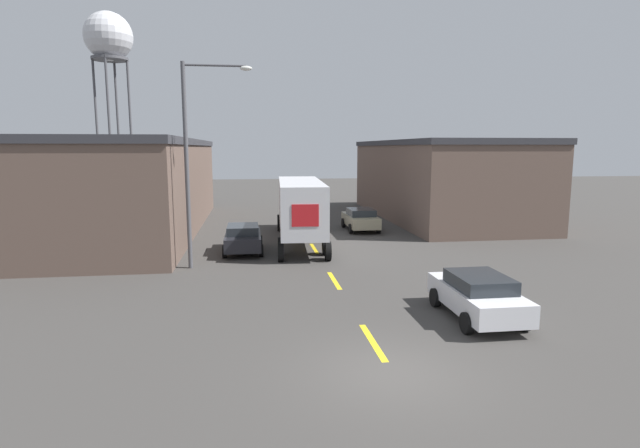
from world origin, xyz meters
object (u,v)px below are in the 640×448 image
parked_car_right_far (361,219)px  water_tower (109,40)px  parked_car_right_near (478,295)px  semi_truck (299,205)px  street_lamp (194,152)px  parked_car_left_far (243,238)px

parked_car_right_far → water_tower: size_ratio=0.20×
water_tower → parked_car_right_near: bearing=-63.8°
semi_truck → parked_car_right_far: size_ratio=2.88×
water_tower → street_lamp: 42.91m
parked_car_left_far → parked_car_right_near: bearing=-56.2°
parked_car_right_near → street_lamp: street_lamp is taller
parked_car_right_near → water_tower: bearing=116.2°
parked_car_right_near → water_tower: water_tower is taller
semi_truck → parked_car_right_far: 6.06m
water_tower → parked_car_right_far: bearing=-51.4°
parked_car_left_far → semi_truck: bearing=37.6°
parked_car_right_far → parked_car_right_near: (0.00, -18.08, 0.00)m
parked_car_left_far → parked_car_right_near: (7.89, -11.80, 0.00)m
semi_truck → parked_car_left_far: 4.44m
semi_truck → parked_car_right_far: bearing=41.9°
parked_car_left_far → parked_car_right_near: size_ratio=1.00×
semi_truck → street_lamp: (-5.40, -5.89, 3.21)m
parked_car_right_far → water_tower: bearing=128.6°
street_lamp → water_tower: bearing=109.0°
water_tower → street_lamp: (13.36, -38.82, -12.46)m
semi_truck → water_tower: bearing=122.4°
semi_truck → parked_car_right_near: size_ratio=2.88×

